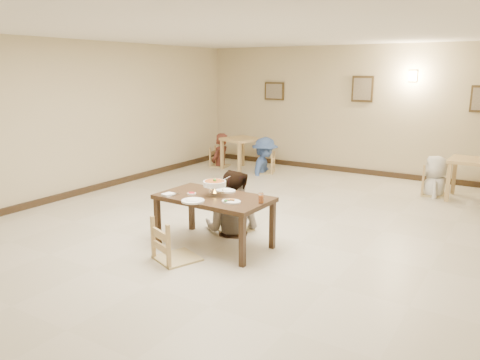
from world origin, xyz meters
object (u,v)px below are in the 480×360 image
Objects in this scene: main_table at (214,202)px; bg_chair_rl at (436,170)px; bg_diner_c at (437,156)px; drink_glass at (261,198)px; bg_diner_b at (265,137)px; bg_chair_ll at (220,148)px; bg_table_left at (241,144)px; main_diner at (232,170)px; curry_warmer at (215,184)px; chair_far at (233,198)px; chair_near at (176,220)px; bg_chair_lr at (265,154)px; bg_table_right at (472,167)px; bg_diner_a at (220,133)px.

bg_chair_rl reaches higher than main_table.
main_table is 5.06m from bg_diner_c.
drink_glass is 0.08× the size of bg_diner_b.
bg_chair_ll is at bearing 78.77° from bg_chair_rl.
bg_table_left is 0.71m from bg_diner_b.
main_diner reaches higher than curry_warmer.
bg_diner_c reaches higher than chair_far.
bg_diner_b is (-3.87, 0.03, 0.35)m from bg_chair_rl.
main_diner is 4.55m from bg_chair_rl.
chair_near is at bearing -34.61° from bg_diner_c.
bg_chair_rl is at bearing -105.11° from bg_chair_ll.
main_diner is 1.12× the size of bg_diner_b.
bg_diner_c is at bearing -0.59° from bg_table_left.
main_diner reaches higher than drink_glass.
chair_far is at bearing 139.77° from bg_chair_rl.
bg_chair_ll reaches higher than main_table.
drink_glass is at bearing -119.81° from chair_near.
curry_warmer is at bearing -171.86° from bg_diner_b.
chair_far is 4.22m from bg_chair_lr.
bg_diner_c is (2.11, 4.56, -0.10)m from curry_warmer.
chair_far is 4.79m from bg_table_right.
bg_table_right is (5.19, -0.09, 0.00)m from bg_table_left.
bg_table_left is 0.71m from bg_chair_ll.
bg_table_right is (2.89, 3.82, 0.14)m from chair_far.
drink_glass is at bearing 35.23° from bg_diner_a.
bg_diner_b is (-1.77, 4.62, 0.21)m from main_table.
bg_chair_lr is (-1.77, 4.62, -0.18)m from main_table.
main_table is 1.67× the size of bg_chair_ll.
main_diner reaches higher than chair_near.
bg_chair_ll is 1.42m from bg_diner_b.
bg_chair_rl is at bearing -91.72° from chair_near.
main_table is 11.65× the size of drink_glass.
bg_table_left is 4.56m from bg_chair_rl.
chair_near is 6.14m from bg_chair_ll.
bg_table_left is 0.58× the size of bg_diner_a.
main_table is at bearing -121.05° from bg_table_right.
bg_chair_lr is at bearing -1.46° from bg_table_left.
bg_table_right is (2.75, 4.52, -0.24)m from curry_warmer.
bg_diner_b is at bearing 110.94° from curry_warmer.
main_diner is 2.39× the size of bg_table_right.
main_diner is 5.06m from bg_chair_ll.
bg_chair_rl is at bearing 73.11° from drink_glass.
chair_far reaches higher than bg_table_left.
chair_far is 0.94× the size of chair_near.
bg_diner_c is (2.25, 5.25, 0.25)m from chair_near.
drink_glass is at bearing 4.63° from main_table.
main_diner is (-0.13, 0.66, 0.31)m from main_table.
bg_chair_lr is (-1.76, 4.59, -0.43)m from curry_warmer.
bg_table_left is (-2.45, 4.64, 0.00)m from main_table.
bg_diner_a is at bearing 73.75° from bg_diner_b.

